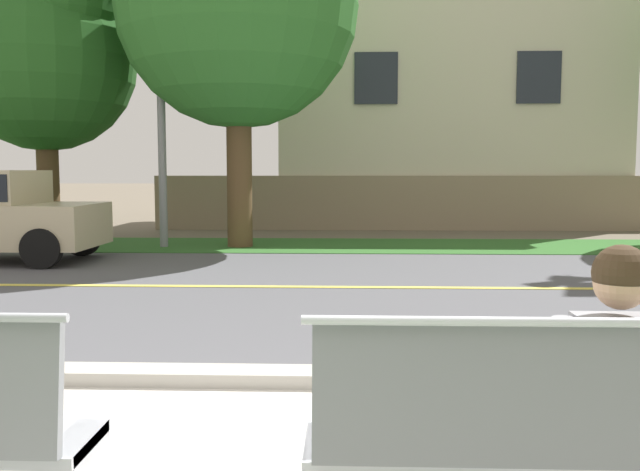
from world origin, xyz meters
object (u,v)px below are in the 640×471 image
(seated_person_grey, at_px, (608,382))
(streetlamp, at_px, (162,35))
(bench_right, at_px, (557,448))
(shade_tree_far_left, at_px, (47,45))

(seated_person_grey, relative_size, streetlamp, 0.17)
(streetlamp, bearing_deg, seated_person_grey, -66.81)
(bench_right, xyz_separation_m, shade_tree_far_left, (-7.17, 12.08, 3.71))
(bench_right, relative_size, shade_tree_far_left, 0.31)
(bench_right, distance_m, seated_person_grey, 0.37)
(seated_person_grey, distance_m, streetlamp, 12.50)
(seated_person_grey, xyz_separation_m, shade_tree_far_left, (-7.42, 11.91, 3.50))
(seated_person_grey, distance_m, shade_tree_far_left, 14.46)
(seated_person_grey, bearing_deg, shade_tree_far_left, 121.91)
(seated_person_grey, height_order, streetlamp, streetlamp)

